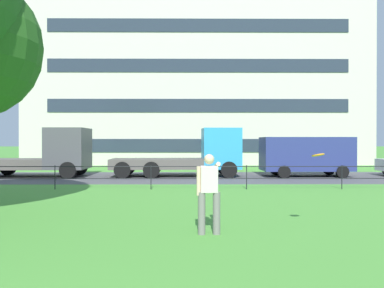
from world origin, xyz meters
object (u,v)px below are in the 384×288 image
at_px(panel_van_center, 306,154).
at_px(flatbed_truck_far_left, 42,155).
at_px(flatbed_truck_left, 195,155).
at_px(apartment_building_background, 197,78).
at_px(person_thrower, 209,191).
at_px(frisbee, 318,155).

bearing_deg(panel_van_center, flatbed_truck_far_left, -179.68).
distance_m(flatbed_truck_left, apartment_building_background, 18.08).
xyz_separation_m(flatbed_truck_far_left, flatbed_truck_left, (8.65, 0.26, 0.00)).
bearing_deg(apartment_building_background, flatbed_truck_far_left, -118.30).
relative_size(flatbed_truck_far_left, flatbed_truck_left, 0.99).
height_order(person_thrower, frisbee, frisbee).
bearing_deg(panel_van_center, frisbee, -106.63).
relative_size(flatbed_truck_far_left, apartment_building_background, 0.25).
bearing_deg(frisbee, flatbed_truck_left, 100.90).
relative_size(panel_van_center, apartment_building_background, 0.17).
bearing_deg(flatbed_truck_left, panel_van_center, -1.57).
height_order(person_thrower, panel_van_center, panel_van_center).
bearing_deg(flatbed_truck_left, person_thrower, -89.63).
height_order(flatbed_truck_far_left, apartment_building_background, apartment_building_background).
bearing_deg(frisbee, person_thrower, -175.24).
height_order(frisbee, apartment_building_background, apartment_building_background).
relative_size(frisbee, apartment_building_background, 0.01).
xyz_separation_m(frisbee, apartment_building_background, (-2.10, 29.53, 6.79)).
bearing_deg(flatbed_truck_left, apartment_building_background, 88.63).
bearing_deg(panel_van_center, person_thrower, -115.63).
height_order(flatbed_truck_far_left, panel_van_center, flatbed_truck_far_left).
height_order(flatbed_truck_left, panel_van_center, flatbed_truck_left).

